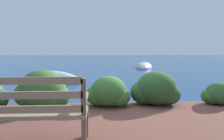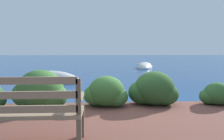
{
  "view_description": "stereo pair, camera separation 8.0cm",
  "coord_description": "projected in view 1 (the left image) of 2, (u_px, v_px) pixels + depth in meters",
  "views": [
    {
      "loc": [
        -0.66,
        -5.0,
        1.49
      ],
      "look_at": [
        -0.0,
        6.7,
        0.3
      ],
      "focal_mm": 35.0,
      "sensor_mm": 36.0,
      "label": 1
    },
    {
      "loc": [
        -0.58,
        -5.0,
        1.49
      ],
      "look_at": [
        -0.0,
        6.7,
        0.3
      ],
      "focal_mm": 35.0,
      "sensor_mm": 36.0,
      "label": 2
    }
  ],
  "objects": [
    {
      "name": "rowboat_nearest",
      "position": [
        56.0,
        79.0,
        10.03
      ],
      "size": [
        3.09,
        3.07,
        0.74
      ],
      "rotation": [
        0.0,
        0.0,
        5.5
      ],
      "color": "silver",
      "rests_on": "ground_plane"
    },
    {
      "name": "hedge_clump_centre",
      "position": [
        108.0,
        93.0,
        4.76
      ],
      "size": [
        0.98,
        0.7,
        0.67
      ],
      "color": "#38662D",
      "rests_on": "patio_terrace"
    },
    {
      "name": "mooring_buoy",
      "position": [
        45.0,
        89.0,
        7.46
      ],
      "size": [
        0.57,
        0.57,
        0.52
      ],
      "color": "white",
      "rests_on": "ground_plane"
    },
    {
      "name": "rowboat_mid",
      "position": [
        144.0,
        67.0,
        16.31
      ],
      "size": [
        1.82,
        3.17,
        0.74
      ],
      "rotation": [
        0.0,
        0.0,
        1.32
      ],
      "color": "silver",
      "rests_on": "ground_plane"
    },
    {
      "name": "hedge_clump_far_right",
      "position": [
        218.0,
        95.0,
        4.91
      ],
      "size": [
        0.74,
        0.53,
        0.5
      ],
      "color": "#2D5628",
      "rests_on": "patio_terrace"
    },
    {
      "name": "hedge_clump_left",
      "position": [
        42.0,
        92.0,
        4.59
      ],
      "size": [
        1.2,
        0.86,
        0.81
      ],
      "color": "#38662D",
      "rests_on": "patio_terrace"
    },
    {
      "name": "hedge_clump_right",
      "position": [
        156.0,
        90.0,
        4.89
      ],
      "size": [
        1.11,
        0.8,
        0.76
      ],
      "color": "#284C23",
      "rests_on": "patio_terrace"
    },
    {
      "name": "park_bench",
      "position": [
        27.0,
        110.0,
        2.79
      ],
      "size": [
        1.53,
        0.48,
        0.93
      ],
      "rotation": [
        0.0,
        0.0,
        -0.12
      ],
      "color": "brown",
      "rests_on": "patio_terrace"
    },
    {
      "name": "ground_plane",
      "position": [
        128.0,
        111.0,
        5.15
      ],
      "size": [
        80.0,
        80.0,
        0.0
      ],
      "color": "navy"
    }
  ]
}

